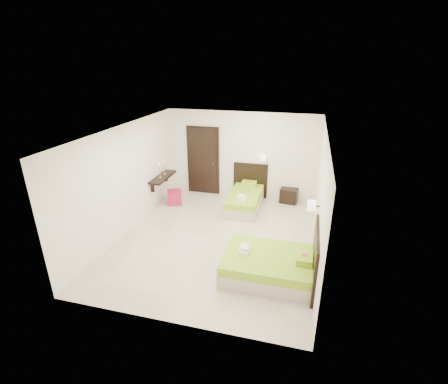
% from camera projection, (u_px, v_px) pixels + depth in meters
% --- Properties ---
extents(floor, '(5.50, 5.50, 0.00)m').
position_uv_depth(floor, '(217.00, 239.00, 7.75)').
color(floor, beige).
rests_on(floor, ground).
extents(bed_single, '(1.04, 1.73, 1.43)m').
position_uv_depth(bed_single, '(245.00, 198.00, 9.34)').
color(bed_single, '#BCB4A1').
rests_on(bed_single, ground).
extents(bed_double, '(1.76, 1.49, 1.45)m').
position_uv_depth(bed_double, '(272.00, 265.00, 6.33)').
color(bed_double, '#BCB4A1').
rests_on(bed_double, ground).
extents(nightstand, '(0.54, 0.49, 0.44)m').
position_uv_depth(nightstand, '(289.00, 195.00, 9.67)').
color(nightstand, black).
rests_on(nightstand, ground).
extents(ottoman, '(0.53, 0.53, 0.40)m').
position_uv_depth(ottoman, '(175.00, 197.00, 9.56)').
color(ottoman, '#A11540').
rests_on(ottoman, ground).
extents(door, '(1.02, 0.15, 2.14)m').
position_uv_depth(door, '(203.00, 161.00, 10.05)').
color(door, black).
rests_on(door, ground).
extents(console_shelf, '(0.35, 1.20, 0.78)m').
position_uv_depth(console_shelf, '(162.00, 177.00, 9.36)').
color(console_shelf, black).
rests_on(console_shelf, ground).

